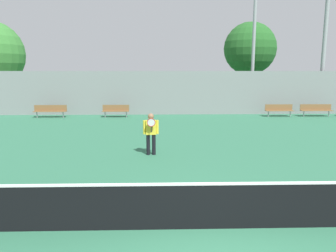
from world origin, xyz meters
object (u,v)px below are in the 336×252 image
at_px(tennis_net, 212,206).
at_px(bench_courtside_near, 316,109).
at_px(light_pole_far_right, 255,24).
at_px(tree_green_broad, 250,49).
at_px(tennis_player, 151,131).
at_px(bench_adjacent_court, 50,110).
at_px(bench_by_gate, 279,109).
at_px(bench_courtside_far, 116,110).
at_px(light_pole_near_left, 324,44).

xyz_separation_m(tennis_net, bench_courtside_near, (9.85, 16.07, 0.02)).
height_order(light_pole_far_right, tree_green_broad, light_pole_far_right).
distance_m(tennis_player, bench_courtside_near, 15.12).
height_order(tennis_net, tennis_player, tennis_player).
relative_size(tennis_player, bench_adjacent_court, 0.72).
height_order(tennis_player, bench_courtside_near, tennis_player).
height_order(tennis_player, light_pole_far_right, light_pole_far_right).
height_order(bench_courtside_near, bench_by_gate, same).
bearing_deg(bench_courtside_far, bench_adjacent_court, 179.99).
bearing_deg(light_pole_near_left, tennis_net, -121.52).
bearing_deg(bench_by_gate, bench_courtside_near, 0.01).
xyz_separation_m(tennis_player, light_pole_far_right, (7.24, 12.23, 5.56)).
bearing_deg(light_pole_far_right, tree_green_broad, 77.28).
relative_size(bench_courtside_far, bench_adjacent_court, 0.82).
distance_m(bench_adjacent_court, bench_by_gate, 15.68).
bearing_deg(bench_courtside_near, bench_by_gate, -179.99).
height_order(tennis_net, tree_green_broad, tree_green_broad).
bearing_deg(bench_by_gate, light_pole_near_left, 27.55).
bearing_deg(light_pole_far_right, bench_courtside_far, -168.09).
distance_m(bench_courtside_far, light_pole_near_left, 15.86).
bearing_deg(tree_green_broad, light_pole_near_left, -53.06).
xyz_separation_m(bench_adjacent_court, light_pole_near_left, (19.49, 1.99, 4.54)).
bearing_deg(light_pole_far_right, light_pole_near_left, -1.03).
height_order(bench_adjacent_court, bench_by_gate, same).
xyz_separation_m(bench_courtside_near, tree_green_broad, (-2.78, 7.32, 4.53)).
distance_m(tennis_net, bench_courtside_far, 16.56).
bearing_deg(tennis_net, bench_by_gate, 65.69).
xyz_separation_m(bench_courtside_far, light_pole_near_left, (15.06, 1.99, 4.54)).
bearing_deg(light_pole_far_right, tennis_net, -107.97).
xyz_separation_m(bench_adjacent_court, light_pole_far_right, (14.30, 2.08, 5.95)).
height_order(tennis_player, light_pole_near_left, light_pole_near_left).
relative_size(light_pole_near_left, light_pole_far_right, 0.81).
height_order(tennis_net, light_pole_far_right, light_pole_far_right).
relative_size(tennis_player, bench_courtside_near, 0.72).
distance_m(tennis_player, light_pole_near_left, 17.86).
relative_size(bench_adjacent_court, tree_green_broad, 0.30).
bearing_deg(bench_by_gate, tennis_player, -130.35).
relative_size(tennis_net, bench_courtside_near, 5.67).
relative_size(bench_courtside_near, bench_adjacent_court, 1.00).
distance_m(bench_courtside_near, bench_adjacent_court, 18.27).
relative_size(bench_courtside_near, bench_by_gate, 1.15).
bearing_deg(tree_green_broad, tennis_net, -106.82).
bearing_deg(tennis_net, tree_green_broad, 73.18).
distance_m(tennis_net, light_pole_far_right, 20.00).
bearing_deg(light_pole_near_left, tree_green_broad, 126.94).
bearing_deg(bench_adjacent_court, light_pole_near_left, 5.83).
bearing_deg(bench_courtside_far, bench_by_gate, 0.00).
distance_m(tennis_player, bench_courtside_far, 10.49).
relative_size(bench_by_gate, tree_green_broad, 0.26).
height_order(tennis_player, bench_courtside_far, tennis_player).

